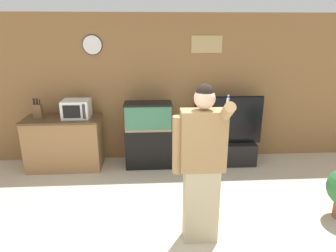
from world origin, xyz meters
TOP-DOWN VIEW (x-y plane):
  - wall_back_paneled at (-0.00, 3.14)m, footprint 10.00×0.08m
  - counter_island at (-1.37, 2.74)m, footprint 1.28×0.60m
  - microwave at (-1.11, 2.77)m, footprint 0.45×0.39m
  - knife_block at (-1.75, 2.76)m, footprint 0.14×0.11m
  - aquarium_on_stand at (0.09, 2.72)m, footprint 0.80×0.40m
  - tv_on_stand at (1.48, 2.73)m, footprint 1.21×0.40m
  - person_standing at (0.66, 0.71)m, footprint 0.57×0.43m

SIDE VIEW (x-z plane):
  - tv_on_stand at x=1.48m, z-range -0.26..0.98m
  - counter_island at x=-1.37m, z-range 0.00..0.90m
  - aquarium_on_stand at x=0.09m, z-range 0.00..1.15m
  - person_standing at x=0.66m, z-range 0.04..1.84m
  - knife_block at x=-1.75m, z-range 0.85..1.20m
  - microwave at x=-1.11m, z-range 0.90..1.20m
  - wall_back_paneled at x=0.00m, z-range 0.00..2.60m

